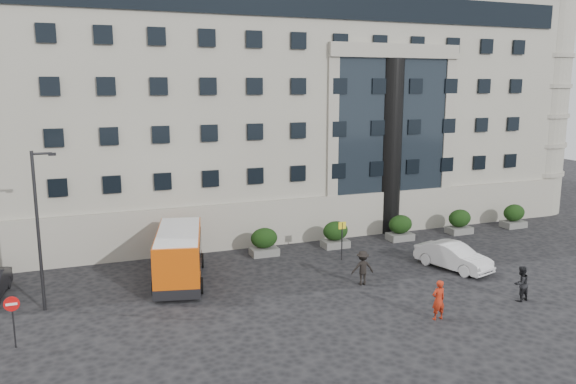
% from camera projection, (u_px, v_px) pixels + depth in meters
% --- Properties ---
extents(ground, '(120.00, 120.00, 0.00)m').
position_uv_depth(ground, '(290.00, 299.00, 29.52)').
color(ground, black).
rests_on(ground, ground).
extents(civic_building, '(44.00, 24.00, 18.00)m').
position_uv_depth(civic_building, '(264.00, 109.00, 50.13)').
color(civic_building, gray).
rests_on(civic_building, ground).
extents(entrance_column, '(1.80, 1.80, 13.00)m').
position_uv_depth(entrance_column, '(390.00, 147.00, 41.98)').
color(entrance_column, black).
rests_on(entrance_column, ground).
extents(hedge_a, '(1.80, 1.26, 1.84)m').
position_uv_depth(hedge_a, '(185.00, 250.00, 35.09)').
color(hedge_a, '#5E5E5B').
rests_on(hedge_a, ground).
extents(hedge_b, '(1.80, 1.26, 1.84)m').
position_uv_depth(hedge_b, '(264.00, 242.00, 36.93)').
color(hedge_b, '#5E5E5B').
rests_on(hedge_b, ground).
extents(hedge_c, '(1.80, 1.26, 1.84)m').
position_uv_depth(hedge_c, '(335.00, 234.00, 38.76)').
color(hedge_c, '#5E5E5B').
rests_on(hedge_c, ground).
extents(hedge_d, '(1.80, 1.26, 1.84)m').
position_uv_depth(hedge_d, '(400.00, 228.00, 40.59)').
color(hedge_d, '#5E5E5B').
rests_on(hedge_d, ground).
extents(hedge_e, '(1.80, 1.26, 1.84)m').
position_uv_depth(hedge_e, '(460.00, 221.00, 42.42)').
color(hedge_e, '#5E5E5B').
rests_on(hedge_e, ground).
extents(hedge_f, '(1.80, 1.26, 1.84)m').
position_uv_depth(hedge_f, '(514.00, 216.00, 44.25)').
color(hedge_f, '#5E5E5B').
rests_on(hedge_f, ground).
extents(street_lamp, '(1.16, 0.18, 8.00)m').
position_uv_depth(street_lamp, '(39.00, 225.00, 27.25)').
color(street_lamp, '#262628').
rests_on(street_lamp, ground).
extents(bus_stop_sign, '(0.50, 0.08, 2.52)m').
position_uv_depth(bus_stop_sign, '(342.00, 234.00, 35.72)').
color(bus_stop_sign, '#262628').
rests_on(bus_stop_sign, ground).
extents(no_entry_sign, '(0.64, 0.16, 2.32)m').
position_uv_depth(no_entry_sign, '(12.00, 312.00, 23.68)').
color(no_entry_sign, '#262628').
rests_on(no_entry_sign, ground).
extents(minibus, '(3.95, 7.41, 2.94)m').
position_uv_depth(minibus, '(179.00, 254.00, 31.97)').
color(minibus, '#C14809').
rests_on(minibus, ground).
extents(red_truck, '(2.69, 5.60, 3.00)m').
position_uv_depth(red_truck, '(50.00, 223.00, 39.28)').
color(red_truck, maroon).
rests_on(red_truck, ground).
extents(parked_car_d, '(3.11, 5.91, 1.59)m').
position_uv_depth(parked_car_d, '(58.00, 239.00, 38.17)').
color(parked_car_d, black).
rests_on(parked_car_d, ground).
extents(white_taxi, '(2.99, 5.10, 1.59)m').
position_uv_depth(white_taxi, '(453.00, 256.00, 34.19)').
color(white_taxi, silver).
rests_on(white_taxi, ground).
extents(pedestrian_a, '(0.73, 0.49, 1.96)m').
position_uv_depth(pedestrian_a, '(438.00, 300.00, 26.75)').
color(pedestrian_a, '#A12310').
rests_on(pedestrian_a, ground).
extents(pedestrian_b, '(1.00, 0.83, 1.88)m').
position_uv_depth(pedestrian_b, '(521.00, 284.00, 29.08)').
color(pedestrian_b, black).
rests_on(pedestrian_b, ground).
extents(pedestrian_c, '(1.36, 0.92, 1.96)m').
position_uv_depth(pedestrian_c, '(363.00, 268.00, 31.48)').
color(pedestrian_c, black).
rests_on(pedestrian_c, ground).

